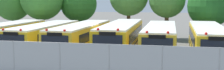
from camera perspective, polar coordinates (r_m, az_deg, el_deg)
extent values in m
plane|color=#595651|center=(24.96, -2.28, -3.59)|extent=(160.00, 160.00, 0.00)
cube|color=yellow|center=(28.28, -19.44, -0.02)|extent=(2.52, 10.03, 1.96)
cube|color=white|center=(28.18, -19.53, 2.08)|extent=(2.47, 9.83, 0.12)
cube|color=black|center=(27.89, -17.00, 0.63)|extent=(0.13, 7.80, 0.70)
cube|color=black|center=(28.33, -19.41, -0.80)|extent=(2.55, 10.13, 0.10)
cylinder|color=black|center=(30.64, -14.55, -0.89)|extent=(0.29, 1.00, 1.00)
cylinder|color=black|center=(31.65, -17.99, -0.76)|extent=(0.29, 1.00, 1.00)
cube|color=yellow|center=(26.62, -12.90, -0.25)|extent=(2.81, 10.88, 1.92)
cube|color=white|center=(26.52, -12.96, 1.94)|extent=(2.75, 10.66, 0.12)
cube|color=black|center=(22.00, -19.07, -4.01)|extent=(2.60, 0.22, 0.36)
cube|color=black|center=(21.87, -19.12, -1.09)|extent=(2.09, 0.11, 0.92)
cube|color=black|center=(26.32, -10.10, 0.41)|extent=(0.25, 8.43, 0.69)
cube|color=black|center=(27.43, -15.07, 0.55)|extent=(0.25, 8.43, 0.69)
cube|color=black|center=(26.67, -12.87, -1.07)|extent=(2.84, 10.98, 0.10)
sphere|color=red|center=(21.56, -17.39, 0.94)|extent=(0.18, 0.18, 0.18)
sphere|color=red|center=(22.30, -20.49, 1.01)|extent=(0.18, 0.18, 0.18)
cube|color=black|center=(21.80, -19.19, 0.25)|extent=(1.15, 0.11, 0.24)
cylinder|color=black|center=(22.70, -14.68, -3.60)|extent=(0.30, 1.01, 1.00)
cylinder|color=black|center=(23.83, -19.51, -3.28)|extent=(0.30, 1.01, 1.00)
cylinder|color=black|center=(29.57, -7.83, -1.01)|extent=(0.30, 1.01, 1.00)
cylinder|color=black|center=(30.44, -11.82, -0.87)|extent=(0.30, 1.01, 1.00)
cube|color=yellow|center=(25.00, -5.97, -0.46)|extent=(2.63, 10.98, 2.01)
cube|color=white|center=(24.89, -6.00, 1.97)|extent=(2.57, 10.76, 0.12)
cube|color=black|center=(20.06, -11.09, -4.79)|extent=(2.40, 0.22, 0.36)
cube|color=black|center=(19.90, -11.11, -1.42)|extent=(1.93, 0.11, 0.96)
cube|color=black|center=(24.89, -3.15, 0.28)|extent=(0.25, 8.52, 0.72)
cube|color=black|center=(25.65, -8.29, 0.41)|extent=(0.25, 8.52, 0.72)
cube|color=black|center=(25.06, -5.95, -1.37)|extent=(2.65, 11.09, 0.10)
sphere|color=red|center=(19.70, -9.25, 0.89)|extent=(0.18, 0.18, 0.18)
sphere|color=red|center=(20.22, -12.64, 0.97)|extent=(0.18, 0.18, 0.18)
cube|color=black|center=(19.82, -11.16, 0.13)|extent=(1.06, 0.11, 0.24)
cylinder|color=black|center=(21.02, -6.86, -4.26)|extent=(0.31, 1.01, 1.00)
cylinder|color=black|center=(21.80, -12.00, -3.95)|extent=(0.31, 1.01, 1.00)
cylinder|color=black|center=(28.30, -1.55, -1.31)|extent=(0.31, 1.01, 1.00)
cylinder|color=black|center=(28.88, -5.53, -1.17)|extent=(0.31, 1.01, 1.00)
cube|color=yellow|center=(24.32, 1.86, -0.49)|extent=(2.48, 11.22, 2.13)
cube|color=white|center=(24.20, 1.87, 2.16)|extent=(2.43, 10.99, 0.12)
cube|color=black|center=(18.97, -0.94, -5.34)|extent=(2.44, 0.18, 0.36)
cube|color=black|center=(18.79, -0.91, -1.52)|extent=(1.96, 0.07, 1.02)
cube|color=black|center=(24.41, 4.79, 0.32)|extent=(0.10, 8.74, 0.77)
cube|color=black|center=(24.79, -0.80, 0.45)|extent=(0.10, 8.74, 0.77)
cube|color=black|center=(24.38, 1.85, -1.49)|extent=(2.50, 11.33, 0.10)
sphere|color=red|center=(18.73, 1.16, 1.05)|extent=(0.18, 0.18, 0.18)
sphere|color=red|center=(19.00, -2.75, 1.13)|extent=(0.18, 0.18, 0.18)
cube|color=black|center=(18.70, -0.92, 0.24)|extent=(1.08, 0.09, 0.24)
cylinder|color=black|center=(20.21, 2.88, -4.67)|extent=(0.29, 1.00, 1.00)
cylinder|color=black|center=(20.61, -2.96, -4.44)|extent=(0.29, 1.00, 1.00)
cylinder|color=black|center=(28.04, 5.24, -1.41)|extent=(0.29, 1.00, 1.00)
cylinder|color=black|center=(28.33, 0.98, -1.30)|extent=(0.29, 1.00, 1.00)
cube|color=yellow|center=(23.82, 9.41, -0.87)|extent=(2.37, 10.93, 2.03)
cube|color=white|center=(23.70, 9.46, 1.70)|extent=(2.33, 10.71, 0.12)
cube|color=black|center=(18.52, 8.70, -5.72)|extent=(2.41, 0.16, 0.36)
cube|color=black|center=(18.35, 8.78, -2.04)|extent=(1.94, 0.06, 0.97)
cube|color=black|center=(24.07, 12.31, -0.08)|extent=(0.05, 8.52, 0.73)
cube|color=black|center=(24.15, 6.60, 0.06)|extent=(0.05, 8.52, 0.73)
cube|color=black|center=(23.88, 9.39, -1.83)|extent=(2.40, 11.04, 0.10)
sphere|color=red|center=(18.39, 10.87, 0.48)|extent=(0.18, 0.18, 0.18)
sphere|color=red|center=(18.45, 6.83, 0.58)|extent=(0.18, 0.18, 0.18)
cube|color=black|center=(18.26, 8.81, -0.34)|extent=(1.06, 0.08, 0.24)
cylinder|color=black|center=(19.95, 11.91, -4.97)|extent=(0.28, 1.00, 1.00)
cylinder|color=black|center=(20.04, 5.92, -4.80)|extent=(0.28, 1.00, 1.00)
cylinder|color=black|center=(27.56, 11.83, -1.68)|extent=(0.28, 1.00, 1.00)
cylinder|color=black|center=(27.62, 7.50, -1.57)|extent=(0.28, 1.00, 1.00)
cube|color=yellow|center=(23.98, 18.14, -1.06)|extent=(2.57, 11.52, 2.04)
cube|color=white|center=(23.86, 18.24, 1.51)|extent=(2.52, 11.29, 0.12)
cube|color=black|center=(18.45, 19.76, -6.11)|extent=(2.42, 0.20, 0.36)
cube|color=black|center=(18.27, 19.89, -2.39)|extent=(1.94, 0.09, 0.98)
cube|color=black|center=(24.39, 20.92, -0.27)|extent=(0.20, 8.95, 0.73)
cube|color=black|center=(24.15, 15.26, -0.12)|extent=(0.20, 8.95, 0.73)
cube|color=black|center=(24.04, 18.11, -2.02)|extent=(2.60, 11.64, 0.10)
sphere|color=red|center=(18.26, 17.90, 0.26)|extent=(0.18, 0.18, 0.18)
cube|color=black|center=(18.18, 19.97, -0.68)|extent=(1.07, 0.10, 0.24)
cylinder|color=black|center=(19.78, 16.21, -5.20)|extent=(0.30, 1.00, 1.00)
cylinder|color=black|center=(28.10, 19.44, -1.76)|extent=(0.30, 1.00, 1.00)
cylinder|color=black|center=(27.92, 15.18, -1.66)|extent=(0.30, 1.00, 1.00)
cylinder|color=#4C3823|center=(37.87, -18.66, 1.60)|extent=(0.39, 0.39, 2.54)
sphere|color=#387A2D|center=(37.73, -18.83, 6.06)|extent=(4.47, 4.47, 4.47)
sphere|color=#387A2D|center=(38.30, -19.57, 5.70)|extent=(2.65, 2.65, 2.65)
cylinder|color=#4C3823|center=(35.73, -13.33, 1.65)|extent=(0.38, 0.38, 2.76)
cylinder|color=#4C3823|center=(36.25, -6.48, 1.56)|extent=(0.32, 0.32, 2.36)
sphere|color=#286623|center=(36.09, -6.54, 6.07)|extent=(4.45, 4.45, 4.45)
sphere|color=#286623|center=(36.52, -6.96, 6.65)|extent=(3.10, 3.10, 3.10)
cylinder|color=#4C3823|center=(35.15, 3.26, 2.09)|extent=(0.45, 0.45, 3.18)
cylinder|color=#4C3823|center=(34.21, 10.60, 1.68)|extent=(0.46, 0.46, 2.98)
sphere|color=#478438|center=(34.07, 10.71, 6.78)|extent=(4.13, 4.13, 4.13)
sphere|color=#478438|center=(34.20, 10.43, 6.59)|extent=(2.48, 2.48, 2.48)
cylinder|color=#4C3823|center=(32.60, 18.28, 0.48)|extent=(0.39, 0.39, 2.18)
sphere|color=#1E561E|center=(32.42, 18.47, 5.39)|extent=(4.54, 4.54, 4.54)
sphere|color=#1E561E|center=(32.79, 18.97, 6.14)|extent=(3.25, 3.25, 3.25)
cylinder|color=#9EA0A3|center=(18.90, -18.59, -4.20)|extent=(0.07, 0.07, 2.07)
cylinder|color=#9EA0A3|center=(17.60, -10.12, -4.74)|extent=(0.07, 0.07, 2.07)
cylinder|color=#9EA0A3|center=(16.74, -0.54, -5.24)|extent=(0.07, 0.07, 2.07)
cylinder|color=#9EA0A3|center=(16.39, 9.77, -5.61)|extent=(0.07, 0.07, 2.07)
cylinder|color=#9EA0A3|center=(16.58, 20.19, -5.80)|extent=(0.07, 0.07, 2.07)
cube|color=#ADB2B7|center=(17.60, -10.12, -4.74)|extent=(23.89, 0.02, 2.03)
cylinder|color=#9EA0A3|center=(17.43, -10.20, -1.51)|extent=(23.89, 0.04, 0.04)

